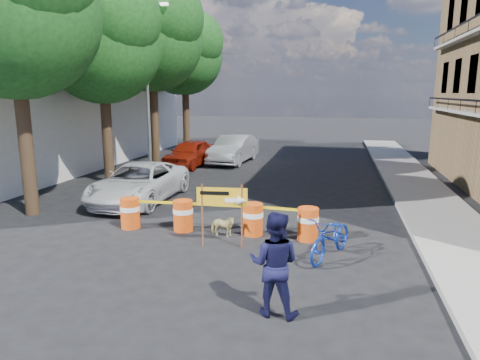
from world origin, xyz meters
The scene contains 19 objects.
ground centered at (0.00, 0.00, 0.00)m, with size 120.00×120.00×0.00m, color black.
sidewalk_east centered at (6.20, 6.00, 0.07)m, with size 2.40×40.00×0.15m, color gray.
white_building centered at (-13.00, 10.00, 3.00)m, with size 8.00×22.00×6.00m, color silver.
tree_near centered at (-6.73, 2.00, 6.36)m, with size 5.46×5.20×9.15m.
tree_mid_a centered at (-6.74, 7.00, 6.01)m, with size 5.25×5.00×8.68m.
tree_mid_b centered at (-6.73, 12.00, 6.71)m, with size 5.67×5.40×9.62m.
tree_far centered at (-6.74, 17.00, 6.22)m, with size 5.04×4.80×8.84m.
streetlamp centered at (-5.93, 9.50, 4.38)m, with size 1.25×0.18×8.00m.
barrel_far_left centered at (-2.96, 1.37, 0.47)m, with size 0.58×0.58×0.90m.
barrel_mid_left centered at (-1.35, 1.47, 0.47)m, with size 0.58×0.58×0.90m.
barrel_mid_right centered at (0.69, 1.56, 0.47)m, with size 0.58×0.58×0.90m.
barrel_far_right centered at (2.22, 1.45, 0.47)m, with size 0.58×0.58×0.90m.
detour_sign centered at (0.25, 0.42, 1.22)m, with size 1.30×0.26×1.67m.
pedestrian centered at (1.89, -2.66, 0.96)m, with size 0.93×0.72×1.91m, color black.
bicycle centered at (2.85, 0.27, 1.02)m, with size 0.71×1.07×2.03m, color #13319E.
dog centered at (-0.10, 1.20, 0.31)m, with size 0.33×0.73×0.62m, color tan.
suv_white centered at (-4.10, 4.35, 0.69)m, with size 2.30×4.99×1.39m, color silver.
sedan_red centered at (-4.80, 11.96, 0.72)m, with size 1.70×4.22×1.44m, color maroon.
sedan_silver centered at (-2.80, 13.69, 0.78)m, with size 1.66×4.75×1.56m, color #AEB1B6.
Camera 1 is at (2.87, -9.74, 3.94)m, focal length 32.00 mm.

